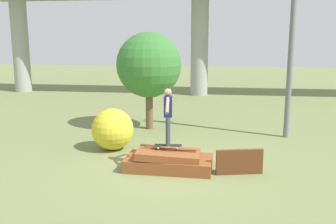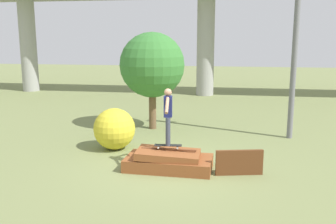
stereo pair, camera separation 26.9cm
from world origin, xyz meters
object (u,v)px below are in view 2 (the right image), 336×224
at_px(utility_pole, 295,42).
at_px(bush_yellow_flowering, 114,129).
at_px(skateboard, 168,145).
at_px(skater, 168,113).
at_px(tree_behind_left, 152,65).

xyz_separation_m(utility_pole, bush_yellow_flowering, (-5.89, -2.42, -2.79)).
height_order(skateboard, bush_yellow_flowering, bush_yellow_flowering).
xyz_separation_m(skateboard, utility_pole, (3.84, 4.00, 2.80)).
bearing_deg(skateboard, bush_yellow_flowering, 142.23).
bearing_deg(skater, bush_yellow_flowering, 142.23).
bearing_deg(skater, tree_behind_left, 106.95).
bearing_deg(skateboard, tree_behind_left, 106.95).
distance_m(utility_pole, bush_yellow_flowering, 6.95).
xyz_separation_m(skateboard, skater, (-0.00, -0.00, 0.92)).
xyz_separation_m(skater, bush_yellow_flowering, (-2.04, 1.58, -0.91)).
bearing_deg(bush_yellow_flowering, tree_behind_left, 77.98).
distance_m(skateboard, utility_pole, 6.21).
relative_size(skater, tree_behind_left, 0.41).
distance_m(skater, bush_yellow_flowering, 2.74).
xyz_separation_m(tree_behind_left, bush_yellow_flowering, (-0.64, -3.02, -1.87)).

